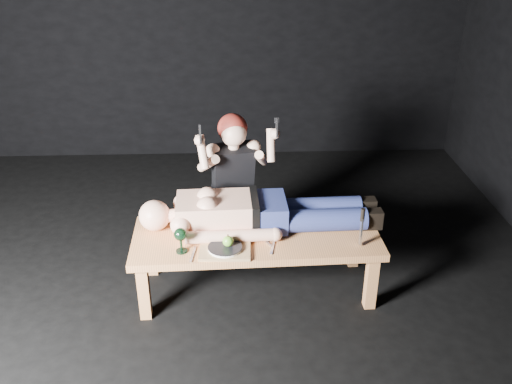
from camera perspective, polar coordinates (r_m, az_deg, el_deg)
The scene contains 13 objects.
ground at distance 4.02m, azimuth -4.11°, elevation -10.09°, with size 5.00×5.00×0.00m, color black.
back_wall at distance 5.78m, azimuth -4.03°, elevation 17.84°, with size 5.00×5.00×0.00m, color black.
table at distance 3.91m, azimuth 0.03°, elevation -7.20°, with size 1.67×0.63×0.45m, color #D18A4C.
lying_man at distance 3.82m, azimuth 0.69°, elevation -1.69°, with size 1.72×0.52×0.27m, color #E8AE90, non-canonical shape.
kneeling_woman at distance 4.18m, azimuth -2.53°, elevation 1.09°, with size 0.63×0.71×1.19m, color black, non-canonical shape.
serving_tray at distance 3.61m, azimuth -3.19°, elevation -5.97°, with size 0.33×0.24×0.02m, color #AA8555.
plate at distance 3.60m, azimuth -3.19°, elevation -5.72°, with size 0.22×0.22×0.02m, color white.
apple at distance 3.59m, azimuth -2.88°, elevation -5.04°, with size 0.07×0.07×0.07m, color #4CA032.
goblet at distance 3.59m, azimuth -7.69°, elevation -4.92°, with size 0.08×0.08×0.17m, color black, non-canonical shape.
fork_flat at distance 3.60m, azimuth -6.46°, elevation -6.35°, with size 0.02×0.18×0.01m, color #B2B2B7.
knife_flat at distance 3.65m, azimuth 1.72°, elevation -5.63°, with size 0.02×0.18×0.01m, color #B2B2B7.
spoon_flat at distance 3.72m, azimuth 0.88°, elevation -4.93°, with size 0.02×0.18×0.01m, color #B2B2B7.
carving_knife at distance 3.66m, azimuth 10.73°, elevation -3.58°, with size 0.04×0.04×0.27m, color #B2B2B7, non-canonical shape.
Camera 1 is at (0.15, -3.20, 2.43)m, focal length 39.13 mm.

